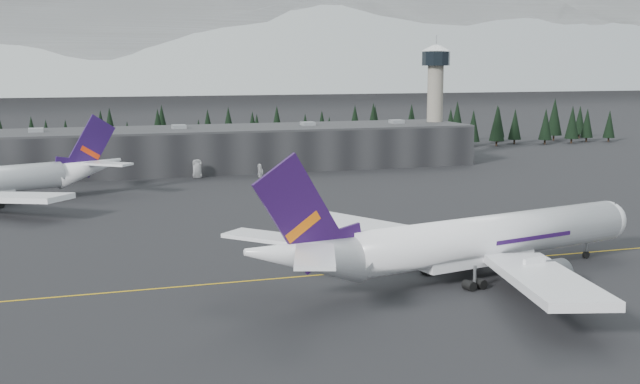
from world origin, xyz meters
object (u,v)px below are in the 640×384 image
object	(u,v)px
terminal	(213,149)
control_tower	(435,89)
gse_vehicle_a	(197,175)
gse_vehicle_b	(261,175)
jet_main	(461,242)

from	to	relation	value
terminal	control_tower	world-z (taller)	control_tower
terminal	control_tower	xyz separation A→B (m)	(75.00, 3.00, 17.11)
control_tower	gse_vehicle_a	size ratio (longest dim) A/B	7.15
terminal	gse_vehicle_b	bearing A→B (deg)	-66.96
jet_main	gse_vehicle_a	world-z (taller)	jet_main
control_tower	gse_vehicle_a	bearing A→B (deg)	-166.27
jet_main	terminal	bearing A→B (deg)	82.55
terminal	gse_vehicle_a	bearing A→B (deg)	-113.93
terminal	gse_vehicle_a	size ratio (longest dim) A/B	30.36
gse_vehicle_b	terminal	bearing A→B (deg)	-161.02
control_tower	terminal	bearing A→B (deg)	-177.71
terminal	control_tower	distance (m)	76.98
terminal	control_tower	size ratio (longest dim) A/B	4.24
terminal	jet_main	world-z (taller)	jet_main
jet_main	gse_vehicle_b	distance (m)	114.23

